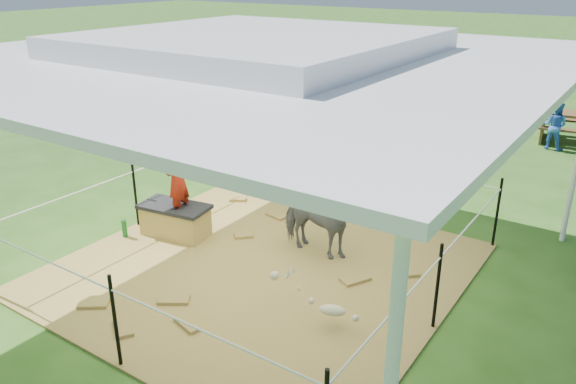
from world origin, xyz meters
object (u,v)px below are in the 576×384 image
Objects in this scene: straw_bale at (176,221)px; green_bottle at (125,228)px; pony at (316,221)px; distant_person at (555,126)px; foal at (332,308)px; picnic_table_near at (574,128)px; woman at (177,173)px.

straw_bale is 0.71m from green_bottle.
distant_person is at bearing -11.46° from pony.
straw_bale is 1.09× the size of foal.
distant_person is (3.57, 7.41, 0.27)m from straw_bale.
foal is (2.92, -0.68, 0.03)m from straw_bale.
foal is (0.99, -1.28, -0.24)m from pony.
distant_person is at bearing -118.20° from picnic_table_near.
straw_bale is at bearing 109.48° from pony.
picnic_table_near is (4.40, 8.60, 0.17)m from green_bottle.
distant_person is at bearing 64.26° from straw_bale.
pony is at bearing 106.54° from foal.
straw_bale is 0.58× the size of picnic_table_near.
woman is at bearing 34.70° from green_bottle.
woman reaches higher than picnic_table_near.
distant_person is at bearing 146.12° from woman.
pony is 1.64m from foal.
woman is 1.14m from green_bottle.
foal is 0.53× the size of picnic_table_near.
green_bottle is (-0.55, -0.45, -0.08)m from straw_bale.
straw_bale is 3.00m from foal.
woman is at bearing -122.42° from picnic_table_near.
pony is at bearing 99.49° from woman.
picnic_table_near is at bearing 62.92° from green_bottle.
woman is 9.00m from picnic_table_near.
woman is 1.09× the size of distant_person.
green_bottle is (-0.65, -0.45, -0.82)m from woman.
picnic_table_near is at bearing -102.33° from distant_person.
pony is at bearing 84.59° from distant_person.
pony reaches higher than foal.
foal is (3.47, -0.23, 0.10)m from green_bottle.
picnic_table_near is at bearing 146.53° from woman.
green_bottle is 0.16× the size of picnic_table_near.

